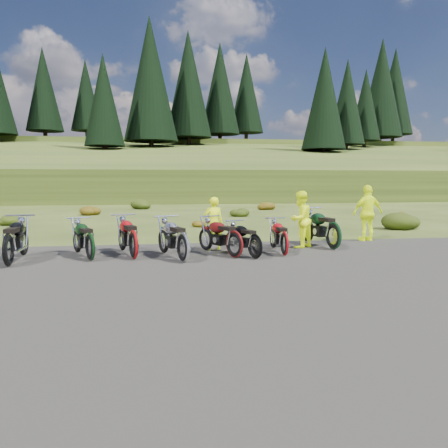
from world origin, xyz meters
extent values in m
plane|color=#2F3C14|center=(0.00, 0.00, 0.00)|extent=(300.00, 300.00, 0.00)
cube|color=black|center=(0.00, -2.00, 0.00)|extent=(20.00, 12.00, 0.04)
cube|color=#2D4115|center=(0.00, 110.00, 0.00)|extent=(300.00, 90.00, 9.17)
cylinder|color=black|center=(-21.00, 69.00, 9.48)|extent=(0.70, 0.70, 2.20)
cone|color=black|center=(-21.00, 69.00, 17.38)|extent=(6.16, 6.16, 14.00)
cylinder|color=black|center=(-15.00, 75.00, 10.27)|extent=(0.70, 0.70, 2.20)
cone|color=black|center=(-15.00, 75.00, 17.67)|extent=(5.72, 5.72, 13.00)
cylinder|color=black|center=(-9.00, 50.00, 5.69)|extent=(0.70, 0.70, 2.20)
cone|color=black|center=(-9.00, 50.00, 12.59)|extent=(5.28, 5.28, 12.00)
cylinder|color=black|center=(-3.00, 56.00, 6.88)|extent=(0.70, 0.70, 2.20)
cone|color=black|center=(-3.00, 56.00, 16.78)|extent=(7.92, 7.92, 18.00)
cylinder|color=black|center=(3.00, 62.00, 8.08)|extent=(0.70, 0.70, 2.20)
cone|color=black|center=(3.00, 62.00, 17.48)|extent=(7.48, 7.48, 17.00)
cylinder|color=black|center=(9.00, 68.00, 9.28)|extent=(0.70, 0.70, 2.20)
cone|color=black|center=(9.00, 68.00, 18.18)|extent=(7.04, 7.04, 16.00)
cylinder|color=black|center=(15.00, 74.00, 10.27)|extent=(0.70, 0.70, 2.20)
cone|color=black|center=(15.00, 74.00, 18.67)|extent=(6.60, 6.60, 15.00)
cylinder|color=black|center=(21.00, 49.00, 5.49)|extent=(0.70, 0.70, 2.20)
cone|color=black|center=(21.00, 49.00, 13.39)|extent=(6.16, 6.16, 14.00)
cylinder|color=black|center=(27.00, 55.00, 6.68)|extent=(0.70, 0.70, 2.20)
cone|color=black|center=(27.00, 55.00, 14.08)|extent=(5.72, 5.72, 13.00)
cylinder|color=black|center=(33.00, 61.00, 7.88)|extent=(0.70, 0.70, 2.20)
cone|color=black|center=(33.00, 61.00, 14.78)|extent=(5.28, 5.28, 12.00)
cylinder|color=black|center=(39.00, 67.00, 9.08)|extent=(0.70, 0.70, 2.20)
cone|color=black|center=(39.00, 67.00, 18.98)|extent=(7.92, 7.92, 18.00)
cylinder|color=black|center=(45.00, 73.00, 10.27)|extent=(0.70, 0.70, 2.20)
cone|color=black|center=(45.00, 73.00, 19.67)|extent=(7.48, 7.48, 17.00)
ellipsoid|color=black|center=(-9.10, 11.30, 0.31)|extent=(1.03, 1.03, 0.61)
ellipsoid|color=brown|center=(-6.20, 16.60, 0.38)|extent=(1.30, 1.30, 0.77)
ellipsoid|color=black|center=(-3.30, 21.90, 0.46)|extent=(1.56, 1.56, 0.92)
ellipsoid|color=brown|center=(-0.40, 9.20, 0.23)|extent=(0.77, 0.77, 0.45)
ellipsoid|color=black|center=(2.50, 14.50, 0.31)|extent=(1.03, 1.03, 0.61)
ellipsoid|color=brown|center=(5.40, 19.80, 0.38)|extent=(1.30, 1.30, 0.77)
ellipsoid|color=black|center=(8.30, 7.10, 0.46)|extent=(1.56, 1.56, 0.92)
ellipsoid|color=brown|center=(11.20, 12.40, 0.23)|extent=(0.77, 0.77, 0.45)
imported|color=#DFF60C|center=(-0.49, 2.62, 0.79)|extent=(0.59, 0.39, 1.59)
imported|color=#DFF60C|center=(2.20, 2.57, 0.88)|extent=(1.08, 1.05, 1.75)
imported|color=#DFF60C|center=(4.98, 3.69, 0.96)|extent=(1.18, 0.61, 1.92)
camera|label=1|loc=(-2.13, -10.33, 2.13)|focal=35.00mm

